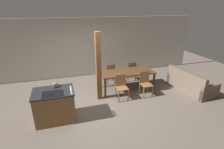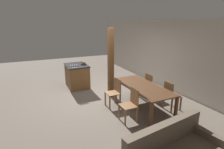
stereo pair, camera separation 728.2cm
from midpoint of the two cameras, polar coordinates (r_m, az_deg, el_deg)
The scene contains 14 objects.
ground_plane at distance 5.15m, azimuth 28.97°, elevation -19.86°, with size 16.00×16.00×0.00m, color #665B51.
wall_back at distance 7.00m, azimuth 44.38°, elevation -0.97°, with size 11.20×0.08×2.70m.
kitchen_island at distance 5.35m, azimuth 14.65°, elevation -10.92°, with size 1.14×0.83×0.94m.
fruit_bowl at distance 5.27m, azimuth 17.89°, elevation -5.49°, with size 0.22×0.22×0.12m.
wine_glass_near at distance 4.56m, azimuth 15.80°, elevation -7.75°, with size 0.07×0.07×0.16m.
wine_glass_middle at distance 4.61m, azimuth 16.56°, elevation -7.55°, with size 0.07×0.07×0.16m.
wine_glass_far at distance 4.66m, azimuth 17.31°, elevation -7.35°, with size 0.07×0.07×0.16m.
wine_glass_end at distance 4.71m, azimuth 18.04°, elevation -7.15°, with size 0.07×0.07×0.16m.
dining_table at distance 5.07m, azimuth 49.46°, elevation -15.84°, with size 2.14×0.95×0.73m.
dining_chair_near_left at distance 4.66m, azimuth 40.54°, elevation -18.92°, with size 0.40×0.40×0.90m.
dining_chair_near_right at distance 4.48m, azimuth 52.48°, elevation -23.02°, with size 0.40×0.40×0.90m.
dining_chair_far_left at distance 5.86m, azimuth 46.55°, elevation -13.27°, with size 0.40×0.40×0.90m.
dining_chair_far_right at distance 5.72m, azimuth 55.85°, elevation -16.11°, with size 0.40×0.40×0.90m.
timber_post at distance 4.80m, azimuth 35.07°, elevation -7.05°, with size 0.17×0.17×2.41m.
Camera 2 is at (5.54, -2.11, 2.53)m, focal length 28.00 mm.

